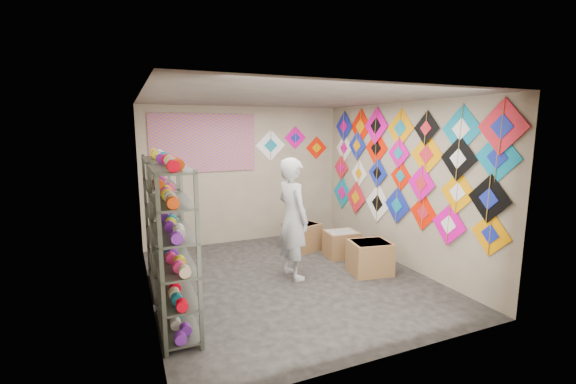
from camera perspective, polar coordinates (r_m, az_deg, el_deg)
name	(u,v)px	position (r m, az deg, el deg)	size (l,w,h in m)	color
ground	(290,279)	(6.05, 0.26, -12.74)	(4.50, 4.50, 0.00)	black
room_walls	(290,172)	(5.64, 0.27, 2.92)	(4.50, 4.50, 4.50)	tan
shelf_rack_front	(174,250)	(4.51, -16.54, -8.24)	(0.40, 1.10, 1.90)	#4C5147
shelf_rack_back	(162,223)	(5.76, -18.12, -4.45)	(0.40, 1.10, 1.90)	#4C5147
string_spools	(167,228)	(5.11, -17.48, -5.08)	(0.12, 2.36, 0.12)	#F92A81
kite_wall_display	(400,166)	(6.65, 16.27, 3.69)	(0.06, 4.34, 2.09)	#FF9B00
back_wall_kites	(290,144)	(8.05, 0.33, 7.12)	(1.61, 0.02, 0.71)	white
poster	(204,143)	(7.50, -12.33, 7.10)	(2.00, 0.01, 1.10)	#794CA6
shopkeeper	(293,218)	(5.86, 0.69, -3.94)	(0.53, 0.73, 1.86)	beige
carton_a	(370,257)	(6.32, 12.03, -9.47)	(0.62, 0.52, 0.52)	#9B6B43
carton_b	(341,244)	(7.02, 7.91, -7.63)	(0.56, 0.46, 0.46)	#9B6B43
carton_c	(302,236)	(7.35, 2.02, -6.56)	(0.53, 0.58, 0.51)	#9B6B43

